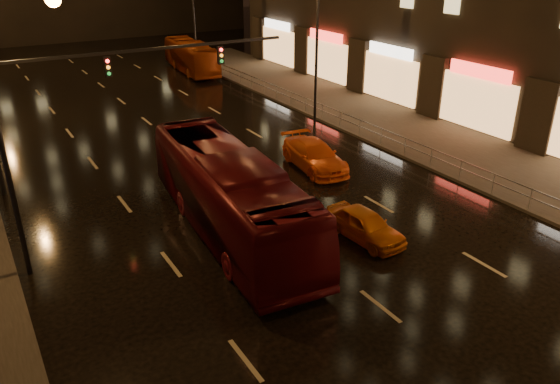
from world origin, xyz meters
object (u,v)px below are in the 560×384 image
taxi_near (365,225)px  taxi_far (314,155)px  bus_curb (191,56)px  bus_red (230,194)px

taxi_near → taxi_far: bearing=66.5°
bus_curb → taxi_near: bus_curb is taller
bus_curb → taxi_far: (-3.72, -25.83, -0.69)m
taxi_near → taxi_far: taxi_far is taller
taxi_far → bus_curb: bearing=88.3°
bus_curb → taxi_near: 33.80m
bus_curb → bus_red: bearing=-104.0°
taxi_near → taxi_far: 7.80m
bus_red → taxi_far: bearing=35.5°
taxi_near → taxi_far: (2.56, 7.37, 0.09)m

